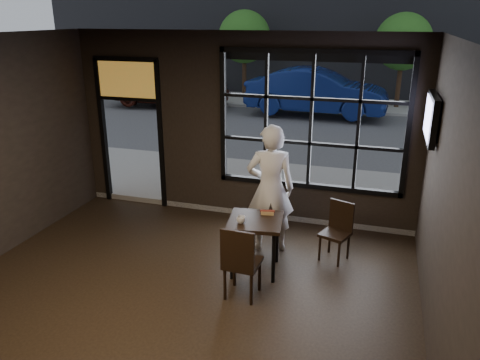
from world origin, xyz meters
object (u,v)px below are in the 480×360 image
(chair_near, at_px, (243,260))
(man, at_px, (270,189))
(navy_car, at_px, (316,92))
(cafe_table, at_px, (255,245))

(chair_near, distance_m, man, 1.45)
(man, bearing_deg, navy_car, -99.59)
(man, relative_size, navy_car, 0.40)
(navy_car, bearing_deg, cafe_table, -173.23)
(chair_near, bearing_deg, navy_car, -83.75)
(man, distance_m, navy_car, 10.14)
(chair_near, relative_size, navy_car, 0.21)
(cafe_table, relative_size, man, 0.40)
(man, height_order, navy_car, man)
(man, bearing_deg, cafe_table, 73.34)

